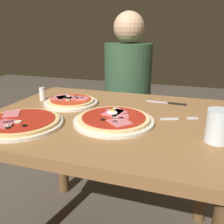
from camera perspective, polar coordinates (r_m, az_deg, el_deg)
dining_table at (r=1.08m, az=-0.84°, el=-7.10°), size 1.01×0.80×0.72m
pizza_foreground at (r=0.95m, az=0.42°, el=-1.77°), size 0.32×0.32×0.05m
pizza_across_left at (r=1.20m, az=-9.65°, el=2.46°), size 0.26×0.26×0.03m
pizza_across_right at (r=0.98m, az=-20.56°, el=-2.32°), size 0.31×0.31×0.03m
water_glass_near at (r=0.85m, az=23.71°, el=-3.52°), size 0.08×0.08×0.11m
fork at (r=1.02m, az=14.81°, el=-1.51°), size 0.15×0.07×0.00m
knife at (r=1.23m, az=13.23°, el=2.07°), size 0.20×0.03×0.01m
salt_shaker at (r=1.29m, az=-16.06°, el=4.09°), size 0.03×0.03×0.07m
diner_person at (r=1.73m, az=3.62°, el=1.86°), size 0.32×0.32×1.18m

